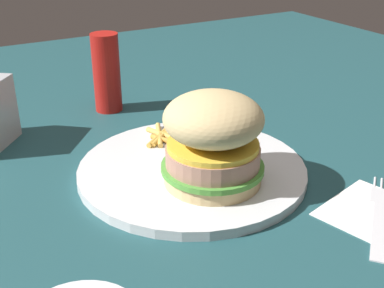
% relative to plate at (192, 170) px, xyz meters
% --- Properties ---
extents(ground_plane, '(1.60, 1.60, 0.00)m').
position_rel_plate_xyz_m(ground_plane, '(-0.03, -0.01, -0.01)').
color(ground_plane, '#1E474C').
extents(plate, '(0.29, 0.29, 0.01)m').
position_rel_plate_xyz_m(plate, '(0.00, 0.00, 0.00)').
color(plate, silver).
rests_on(plate, ground_plane).
extents(sandwich, '(0.12, 0.12, 0.11)m').
position_rel_plate_xyz_m(sandwich, '(-0.05, -0.00, 0.06)').
color(sandwich, tan).
rests_on(sandwich, plate).
extents(fries_pile, '(0.11, 0.09, 0.01)m').
position_rel_plate_xyz_m(fries_pile, '(0.08, -0.02, 0.01)').
color(fries_pile, '#E5B251').
rests_on(fries_pile, plate).
extents(napkin, '(0.13, 0.13, 0.00)m').
position_rel_plate_xyz_m(napkin, '(-0.18, -0.13, -0.01)').
color(napkin, white).
rests_on(napkin, ground_plane).
extents(fork, '(0.12, 0.14, 0.00)m').
position_rel_plate_xyz_m(fork, '(-0.18, -0.13, -0.00)').
color(fork, silver).
rests_on(fork, napkin).
extents(ketchup_bottle, '(0.04, 0.04, 0.13)m').
position_rel_plate_xyz_m(ketchup_bottle, '(0.26, 0.01, 0.06)').
color(ketchup_bottle, '#B21914').
rests_on(ketchup_bottle, ground_plane).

